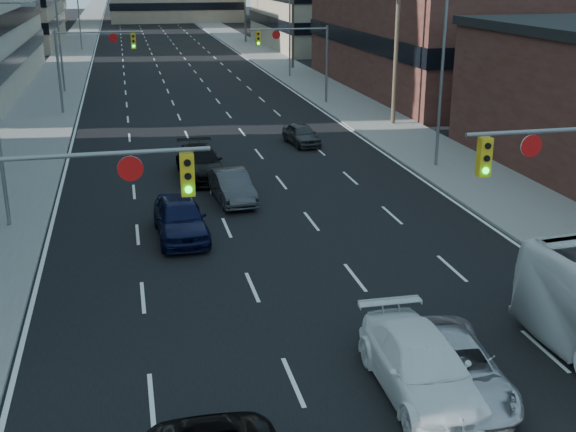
% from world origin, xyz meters
% --- Properties ---
extents(road_surface, '(18.00, 300.00, 0.02)m').
position_xyz_m(road_surface, '(0.00, 130.00, 0.01)').
color(road_surface, black).
rests_on(road_surface, ground).
extents(sidewalk_left, '(5.00, 300.00, 0.15)m').
position_xyz_m(sidewalk_left, '(-11.50, 130.00, 0.07)').
color(sidewalk_left, slate).
rests_on(sidewalk_left, ground).
extents(sidewalk_right, '(5.00, 300.00, 0.15)m').
position_xyz_m(sidewalk_right, '(11.50, 130.00, 0.07)').
color(sidewalk_right, slate).
rests_on(sidewalk_right, ground).
extents(storefront_right_mid, '(20.00, 30.00, 9.00)m').
position_xyz_m(storefront_right_mid, '(24.00, 50.00, 4.50)').
color(storefront_right_mid, '#472119').
rests_on(storefront_right_mid, ground).
extents(signal_near_left, '(6.59, 0.33, 6.00)m').
position_xyz_m(signal_near_left, '(-7.45, 8.00, 4.33)').
color(signal_near_left, slate).
rests_on(signal_near_left, ground).
extents(signal_far_left, '(6.09, 0.33, 6.00)m').
position_xyz_m(signal_far_left, '(-7.68, 45.00, 4.30)').
color(signal_far_left, slate).
rests_on(signal_far_left, ground).
extents(signal_far_right, '(6.09, 0.33, 6.00)m').
position_xyz_m(signal_far_right, '(7.68, 45.00, 4.30)').
color(signal_far_right, slate).
rests_on(signal_far_right, ground).
extents(utility_pole_block, '(2.20, 0.28, 11.00)m').
position_xyz_m(utility_pole_block, '(12.20, 36.00, 5.78)').
color(utility_pole_block, '#4C3D2D').
rests_on(utility_pole_block, ground).
extents(utility_pole_midblock, '(2.20, 0.28, 11.00)m').
position_xyz_m(utility_pole_midblock, '(12.20, 66.00, 5.78)').
color(utility_pole_midblock, '#4C3D2D').
rests_on(utility_pole_midblock, ground).
extents(utility_pole_distant, '(2.20, 0.28, 11.00)m').
position_xyz_m(utility_pole_distant, '(12.20, 96.00, 5.78)').
color(utility_pole_distant, '#4C3D2D').
rests_on(utility_pole_distant, ground).
extents(streetlight_left_mid, '(2.03, 0.22, 9.00)m').
position_xyz_m(streetlight_left_mid, '(-10.34, 55.00, 5.05)').
color(streetlight_left_mid, slate).
rests_on(streetlight_left_mid, ground).
extents(streetlight_left_far, '(2.03, 0.22, 9.00)m').
position_xyz_m(streetlight_left_far, '(-10.34, 90.00, 5.05)').
color(streetlight_left_far, slate).
rests_on(streetlight_left_far, ground).
extents(streetlight_right_near, '(2.03, 0.22, 9.00)m').
position_xyz_m(streetlight_right_near, '(10.34, 25.00, 5.05)').
color(streetlight_right_near, slate).
rests_on(streetlight_right_near, ground).
extents(streetlight_right_far, '(2.03, 0.22, 9.00)m').
position_xyz_m(streetlight_right_far, '(10.34, 60.00, 5.05)').
color(streetlight_right_far, slate).
rests_on(streetlight_right_far, ground).
extents(white_van, '(2.19, 5.21, 1.50)m').
position_xyz_m(white_van, '(1.20, 4.83, 0.75)').
color(white_van, white).
rests_on(white_van, ground).
extents(silver_suv, '(2.77, 5.07, 1.35)m').
position_xyz_m(silver_suv, '(2.00, 4.76, 0.67)').
color(silver_suv, '#B6B6BB').
rests_on(silver_suv, ground).
extents(sedan_blue, '(2.07, 4.81, 1.62)m').
position_xyz_m(sedan_blue, '(-3.71, 17.35, 0.81)').
color(sedan_blue, black).
rests_on(sedan_blue, ground).
extents(sedan_grey_center, '(1.80, 4.33, 1.39)m').
position_xyz_m(sedan_grey_center, '(-1.02, 21.59, 0.70)').
color(sedan_grey_center, '#353638').
rests_on(sedan_grey_center, ground).
extents(sedan_black_far, '(2.25, 5.34, 1.54)m').
position_xyz_m(sedan_black_far, '(-2.00, 25.93, 0.77)').
color(sedan_black_far, black).
rests_on(sedan_black_far, ground).
extents(sedan_grey_right, '(1.88, 3.86, 1.27)m').
position_xyz_m(sedan_grey_right, '(4.75, 31.80, 0.63)').
color(sedan_grey_right, '#303032').
rests_on(sedan_grey_right, ground).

